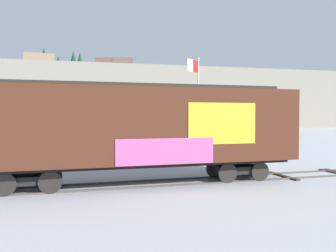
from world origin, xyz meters
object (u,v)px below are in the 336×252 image
Objects in this scene: freight_car at (142,127)px; flagpole at (196,91)px; parked_car_red at (57,153)px; parked_car_tan at (151,151)px.

flagpole is (6.03, 10.02, 2.41)m from freight_car.
parked_car_red is (-10.04, -3.56, -4.17)m from flagpole.
parked_car_red is at bearing -160.46° from flagpole.
freight_car is at bearing -121.03° from flagpole.
parked_car_red is 5.80m from parked_car_tan.
freight_car is at bearing -105.20° from parked_car_tan.
flagpole reaches higher than freight_car.
freight_car is at bearing -58.16° from parked_car_red.
flagpole is 1.58× the size of parked_car_tan.
freight_car is 3.02× the size of parked_car_tan.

